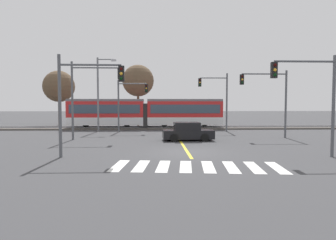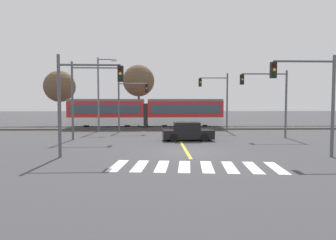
% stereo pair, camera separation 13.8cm
% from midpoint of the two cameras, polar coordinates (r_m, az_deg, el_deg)
% --- Properties ---
extents(ground_plane, '(200.00, 200.00, 0.00)m').
position_cam_midpoint_polar(ground_plane, '(19.10, 3.53, -6.14)').
color(ground_plane, '#3D3D3F').
extents(track_bed, '(120.00, 4.00, 0.18)m').
position_cam_midpoint_polar(track_bed, '(36.71, 0.69, -1.50)').
color(track_bed, '#4C4742').
rests_on(track_bed, ground).
extents(rail_near, '(120.00, 0.08, 0.10)m').
position_cam_midpoint_polar(rail_near, '(35.99, 0.75, -1.37)').
color(rail_near, '#939399').
rests_on(rail_near, track_bed).
extents(rail_far, '(120.00, 0.08, 0.10)m').
position_cam_midpoint_polar(rail_far, '(37.42, 0.63, -1.20)').
color(rail_far, '#939399').
rests_on(rail_far, track_bed).
extents(light_rail_tram, '(18.50, 2.64, 3.43)m').
position_cam_midpoint_polar(light_rail_tram, '(36.57, -4.40, 1.55)').
color(light_rail_tram, silver).
rests_on(light_rail_tram, track_bed).
extents(crosswalk_stripe_0, '(0.84, 2.84, 0.01)m').
position_cam_midpoint_polar(crosswalk_stripe_0, '(15.23, -9.53, -8.55)').
color(crosswalk_stripe_0, silver).
rests_on(crosswalk_stripe_0, ground).
extents(crosswalk_stripe_1, '(0.84, 2.84, 0.01)m').
position_cam_midpoint_polar(crosswalk_stripe_1, '(15.03, -5.39, -8.69)').
color(crosswalk_stripe_1, silver).
rests_on(crosswalk_stripe_1, ground).
extents(crosswalk_stripe_2, '(0.84, 2.84, 0.01)m').
position_cam_midpoint_polar(crosswalk_stripe_2, '(14.90, -1.16, -8.78)').
color(crosswalk_stripe_2, silver).
rests_on(crosswalk_stripe_2, ground).
extents(crosswalk_stripe_3, '(0.84, 2.84, 0.01)m').
position_cam_midpoint_polar(crosswalk_stripe_3, '(14.85, 3.12, -8.82)').
color(crosswalk_stripe_3, silver).
rests_on(crosswalk_stripe_3, ground).
extents(crosswalk_stripe_4, '(0.84, 2.84, 0.01)m').
position_cam_midpoint_polar(crosswalk_stripe_4, '(14.88, 7.41, -8.81)').
color(crosswalk_stripe_4, silver).
rests_on(crosswalk_stripe_4, ground).
extents(crosswalk_stripe_5, '(0.84, 2.84, 0.01)m').
position_cam_midpoint_polar(crosswalk_stripe_5, '(15.00, 11.66, -8.76)').
color(crosswalk_stripe_5, silver).
rests_on(crosswalk_stripe_5, ground).
extents(crosswalk_stripe_6, '(0.84, 2.84, 0.01)m').
position_cam_midpoint_polar(crosswalk_stripe_6, '(15.19, 15.82, -8.66)').
color(crosswalk_stripe_6, silver).
rests_on(crosswalk_stripe_6, ground).
extents(crosswalk_stripe_7, '(0.84, 2.84, 0.01)m').
position_cam_midpoint_polar(crosswalk_stripe_7, '(15.46, 19.84, -8.52)').
color(crosswalk_stripe_7, silver).
rests_on(crosswalk_stripe_7, ground).
extents(lane_centre_line, '(0.20, 18.14, 0.01)m').
position_cam_midpoint_polar(lane_centre_line, '(25.73, 2.00, -3.71)').
color(lane_centre_line, gold).
rests_on(lane_centre_line, ground).
extents(sedan_crossing, '(4.26, 2.04, 1.52)m').
position_cam_midpoint_polar(sedan_crossing, '(25.02, 3.63, -2.30)').
color(sedan_crossing, black).
rests_on(sedan_crossing, ground).
extents(traffic_light_mid_left, '(4.25, 0.38, 6.61)m').
position_cam_midpoint_polar(traffic_light_mid_left, '(26.30, -15.04, 5.82)').
color(traffic_light_mid_left, '#515459').
rests_on(traffic_light_mid_left, ground).
extents(traffic_light_near_right, '(3.75, 0.38, 5.82)m').
position_cam_midpoint_polar(traffic_light_near_right, '(18.94, 25.56, 5.29)').
color(traffic_light_near_right, '#515459').
rests_on(traffic_light_near_right, ground).
extents(traffic_light_far_left, '(3.25, 0.38, 5.58)m').
position_cam_midpoint_polar(traffic_light_far_left, '(32.52, -7.59, 4.23)').
color(traffic_light_far_left, '#515459').
rests_on(traffic_light_far_left, ground).
extents(traffic_light_near_left, '(3.75, 0.38, 5.86)m').
position_cam_midpoint_polar(traffic_light_near_left, '(17.78, -16.24, 5.39)').
color(traffic_light_near_left, '#515459').
rests_on(traffic_light_near_left, ground).
extents(traffic_light_mid_right, '(4.25, 0.38, 6.01)m').
position_cam_midpoint_polar(traffic_light_mid_right, '(28.16, 18.73, 4.99)').
color(traffic_light_mid_right, '#515459').
rests_on(traffic_light_mid_right, ground).
extents(traffic_light_far_right, '(3.25, 0.38, 6.38)m').
position_cam_midpoint_polar(traffic_light_far_right, '(33.38, 9.30, 4.95)').
color(traffic_light_far_right, '#515459').
rests_on(traffic_light_far_right, ground).
extents(street_lamp_west, '(2.13, 0.28, 8.10)m').
position_cam_midpoint_polar(street_lamp_west, '(33.86, -12.98, 5.68)').
color(street_lamp_west, slate).
rests_on(street_lamp_west, ground).
extents(bare_tree_far_west, '(4.33, 4.33, 7.61)m').
position_cam_midpoint_polar(bare_tree_far_west, '(44.35, -20.16, 6.02)').
color(bare_tree_far_west, brown).
rests_on(bare_tree_far_west, ground).
extents(bare_tree_west, '(4.38, 4.38, 8.43)m').
position_cam_midpoint_polar(bare_tree_west, '(42.07, -5.82, 7.43)').
color(bare_tree_west, brown).
rests_on(bare_tree_west, ground).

